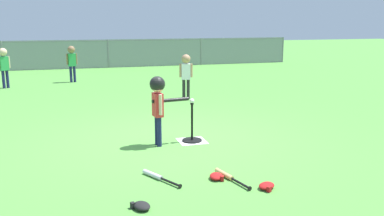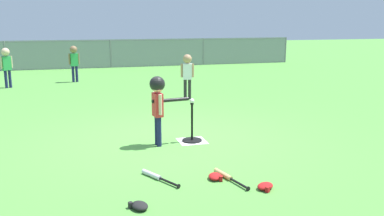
# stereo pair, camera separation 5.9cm
# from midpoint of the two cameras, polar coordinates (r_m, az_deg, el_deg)

# --- Properties ---
(ground_plane) EXTENTS (60.00, 60.00, 0.00)m
(ground_plane) POSITION_cam_midpoint_polar(r_m,az_deg,el_deg) (6.71, -2.87, -4.48)
(ground_plane) COLOR #51933D
(home_plate) EXTENTS (0.44, 0.44, 0.01)m
(home_plate) POSITION_cam_midpoint_polar(r_m,az_deg,el_deg) (6.64, 0.26, -4.61)
(home_plate) COLOR white
(home_plate) RESTS_ON ground_plane
(batting_tee) EXTENTS (0.32, 0.32, 0.63)m
(batting_tee) POSITION_cam_midpoint_polar(r_m,az_deg,el_deg) (6.61, 0.26, -3.84)
(batting_tee) COLOR black
(batting_tee) RESTS_ON ground_plane
(baseball_on_tee) EXTENTS (0.07, 0.07, 0.07)m
(baseball_on_tee) POSITION_cam_midpoint_polar(r_m,az_deg,el_deg) (6.48, 0.26, 1.00)
(baseball_on_tee) COLOR white
(baseball_on_tee) RESTS_ON batting_tee
(batter_child) EXTENTS (0.63, 0.31, 1.09)m
(batter_child) POSITION_cam_midpoint_polar(r_m,az_deg,el_deg) (6.26, -4.49, 1.60)
(batter_child) COLOR #191E4C
(batter_child) RESTS_ON ground_plane
(fielder_deep_left) EXTENTS (0.33, 0.23, 1.14)m
(fielder_deep_left) POSITION_cam_midpoint_polar(r_m,az_deg,el_deg) (13.40, -16.03, 6.61)
(fielder_deep_left) COLOR #191E4C
(fielder_deep_left) RESTS_ON ground_plane
(fielder_deep_center) EXTENTS (0.31, 0.23, 1.15)m
(fielder_deep_center) POSITION_cam_midpoint_polar(r_m,az_deg,el_deg) (12.89, -24.37, 5.83)
(fielder_deep_center) COLOR #191E4C
(fielder_deep_center) RESTS_ON ground_plane
(fielder_near_left) EXTENTS (0.32, 0.22, 1.11)m
(fielder_near_left) POSITION_cam_midpoint_polar(r_m,az_deg,el_deg) (10.05, -0.48, 5.26)
(fielder_near_left) COLOR #262626
(fielder_near_left) RESTS_ON ground_plane
(spare_bat_silver) EXTENTS (0.37, 0.62, 0.06)m
(spare_bat_silver) POSITION_cam_midpoint_polar(r_m,az_deg,el_deg) (5.14, -4.84, -9.46)
(spare_bat_silver) COLOR silver
(spare_bat_silver) RESTS_ON ground_plane
(spare_bat_wood) EXTENTS (0.22, 0.69, 0.06)m
(spare_bat_wood) POSITION_cam_midpoint_polar(r_m,az_deg,el_deg) (5.14, 5.14, -9.46)
(spare_bat_wood) COLOR #DBB266
(spare_bat_wood) RESTS_ON ground_plane
(glove_by_plate) EXTENTS (0.22, 0.26, 0.07)m
(glove_by_plate) POSITION_cam_midpoint_polar(r_m,az_deg,el_deg) (4.39, -6.98, -13.38)
(glove_by_plate) COLOR black
(glove_by_plate) RESTS_ON ground_plane
(glove_near_bats) EXTENTS (0.22, 0.26, 0.07)m
(glove_near_bats) POSITION_cam_midpoint_polar(r_m,az_deg,el_deg) (5.11, 3.60, -9.52)
(glove_near_bats) COLOR #B21919
(glove_near_bats) RESTS_ON ground_plane
(glove_tossed_aside) EXTENTS (0.27, 0.25, 0.07)m
(glove_tossed_aside) POSITION_cam_midpoint_polar(r_m,az_deg,el_deg) (4.90, 10.55, -10.68)
(glove_tossed_aside) COLOR #B21919
(glove_tossed_aside) RESTS_ON ground_plane
(outfield_fence) EXTENTS (16.06, 0.06, 1.15)m
(outfield_fence) POSITION_cam_midpoint_polar(r_m,az_deg,el_deg) (17.25, -11.19, 7.60)
(outfield_fence) COLOR slate
(outfield_fence) RESTS_ON ground_plane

